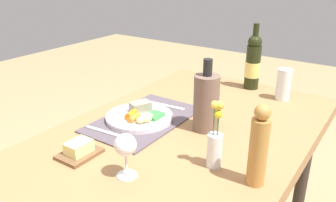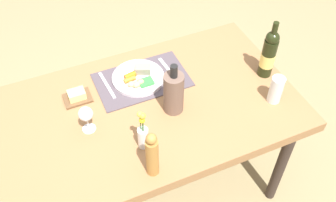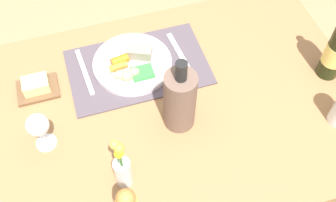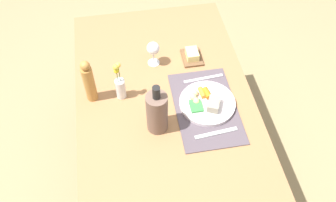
{
  "view_description": "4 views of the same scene",
  "coord_description": "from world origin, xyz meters",
  "views": [
    {
      "loc": [
        0.92,
        0.6,
        1.31
      ],
      "look_at": [
        -0.03,
        -0.05,
        0.85
      ],
      "focal_mm": 37.0,
      "sensor_mm": 36.0,
      "label": 1
    },
    {
      "loc": [
        0.39,
        1.15,
        2.09
      ],
      "look_at": [
        -0.07,
        0.1,
        0.84
      ],
      "focal_mm": 41.43,
      "sensor_mm": 36.0,
      "label": 2
    },
    {
      "loc": [
        0.11,
        0.66,
        1.77
      ],
      "look_at": [
        -0.1,
        0.0,
        0.76
      ],
      "focal_mm": 43.01,
      "sensor_mm": 36.0,
      "label": 3
    },
    {
      "loc": [
        -1.05,
        0.17,
        2.1
      ],
      "look_at": [
        -0.02,
        -0.0,
        0.79
      ],
      "focal_mm": 39.49,
      "sensor_mm": 36.0,
      "label": 4
    }
  ],
  "objects": [
    {
      "name": "ground_plane",
      "position": [
        0.0,
        0.0,
        0.0
      ],
      "size": [
        8.0,
        8.0,
        0.0
      ],
      "primitive_type": "plane",
      "color": "#94855C"
    },
    {
      "name": "water_tumbler",
      "position": [
        -0.57,
        0.2,
        0.79
      ],
      "size": [
        0.06,
        0.06,
        0.14
      ],
      "color": "silver",
      "rests_on": "dining_table"
    },
    {
      "name": "placemat",
      "position": [
        -0.05,
        -0.18,
        0.73
      ],
      "size": [
        0.46,
        0.28,
        0.01
      ],
      "primitive_type": "cube",
      "color": "#51474E",
      "rests_on": "dining_table"
    },
    {
      "name": "pepper_mill",
      "position": [
        0.1,
        0.34,
        0.85
      ],
      "size": [
        0.05,
        0.05,
        0.24
      ],
      "color": "#B47D3B",
      "rests_on": "dining_table"
    },
    {
      "name": "fork",
      "position": [
        -0.2,
        -0.19,
        0.74
      ],
      "size": [
        0.03,
        0.2,
        0.0
      ],
      "primitive_type": "cube",
      "rotation": [
        0.0,
        0.0,
        0.09
      ],
      "color": "silver",
      "rests_on": "placemat"
    },
    {
      "name": "wine_glass",
      "position": [
        0.28,
        0.02,
        0.83
      ],
      "size": [
        0.06,
        0.06,
        0.14
      ],
      "color": "white",
      "rests_on": "dining_table"
    },
    {
      "name": "knife",
      "position": [
        0.13,
        -0.21,
        0.74
      ],
      "size": [
        0.03,
        0.2,
        0.0
      ],
      "primitive_type": "cube",
      "rotation": [
        0.0,
        0.0,
        0.08
      ],
      "color": "silver",
      "rests_on": "placemat"
    },
    {
      "name": "flower_vase",
      "position": [
        0.09,
        0.2,
        0.81
      ],
      "size": [
        0.05,
        0.05,
        0.22
      ],
      "color": "silver",
      "rests_on": "dining_table"
    },
    {
      "name": "cooler_bottle",
      "position": [
        -0.11,
        0.06,
        0.84
      ],
      "size": [
        0.09,
        0.09,
        0.27
      ],
      "color": "brown",
      "rests_on": "dining_table"
    },
    {
      "name": "wine_bottle",
      "position": [
        -0.64,
        0.03,
        0.86
      ],
      "size": [
        0.07,
        0.07,
        0.32
      ],
      "color": "black",
      "rests_on": "dining_table"
    },
    {
      "name": "dinner_plate",
      "position": [
        -0.03,
        -0.19,
        0.75
      ],
      "size": [
        0.26,
        0.26,
        0.06
      ],
      "color": "silver",
      "rests_on": "placemat"
    },
    {
      "name": "butter_dish",
      "position": [
        0.28,
        -0.18,
        0.75
      ],
      "size": [
        0.13,
        0.1,
        0.05
      ],
      "color": "brown",
      "rests_on": "dining_table"
    },
    {
      "name": "dining_table",
      "position": [
        0.0,
        0.0,
        0.66
      ],
      "size": [
        1.44,
        0.84,
        0.73
      ],
      "color": "#9C6E44",
      "rests_on": "ground_plane"
    }
  ]
}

